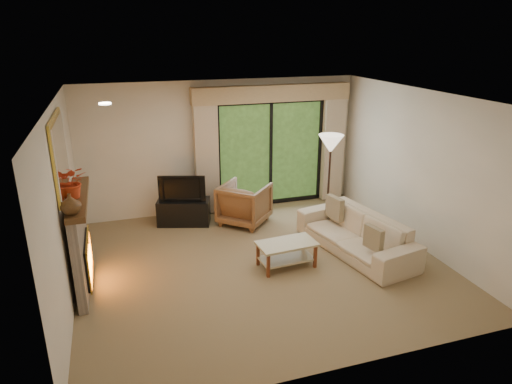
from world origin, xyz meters
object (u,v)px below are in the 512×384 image
object	(u,v)px
sofa	(356,234)
coffee_table	(286,254)
media_console	(184,212)
armchair	(244,204)

from	to	relation	value
sofa	coffee_table	xyz separation A→B (m)	(-1.27, -0.13, -0.12)
media_console	sofa	world-z (taller)	sofa
sofa	media_console	bearing A→B (deg)	-139.50
armchair	coffee_table	distance (m)	1.85
media_console	sofa	xyz separation A→B (m)	(2.51, -2.01, 0.08)
armchair	coffee_table	size ratio (longest dim) A/B	0.95
media_console	sofa	bearing A→B (deg)	-21.42
media_console	armchair	bearing A→B (deg)	1.88
armchair	coffee_table	bearing A→B (deg)	137.00
coffee_table	media_console	bearing A→B (deg)	115.83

